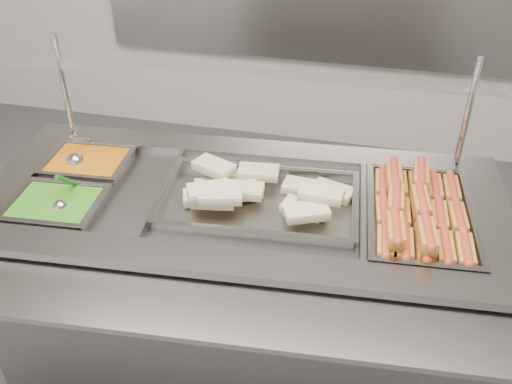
% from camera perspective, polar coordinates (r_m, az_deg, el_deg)
% --- Properties ---
extents(steam_counter, '(1.85, 0.93, 0.86)m').
position_cam_1_polar(steam_counter, '(2.22, -1.23, -9.52)').
color(steam_counter, slate).
rests_on(steam_counter, ground).
extents(tray_rail, '(1.73, 0.49, 0.05)m').
position_cam_1_polar(tray_rail, '(1.61, -4.46, -11.60)').
color(tray_rail, gray).
rests_on(tray_rail, steam_counter).
extents(sneeze_guard, '(1.59, 0.40, 0.42)m').
position_cam_1_polar(sneeze_guard, '(1.96, -0.44, 11.47)').
color(sneeze_guard, silver).
rests_on(sneeze_guard, steam_counter).
extents(pan_hotdogs, '(0.36, 0.55, 0.10)m').
position_cam_1_polar(pan_hotdogs, '(1.97, 15.98, -2.87)').
color(pan_hotdogs, '#969393').
rests_on(pan_hotdogs, steam_counter).
extents(pan_wraps, '(0.68, 0.43, 0.07)m').
position_cam_1_polar(pan_wraps, '(1.95, 0.28, -1.15)').
color(pan_wraps, '#969393').
rests_on(pan_wraps, steam_counter).
extents(pan_beans, '(0.30, 0.25, 0.10)m').
position_cam_1_polar(pan_beans, '(2.25, -16.34, 2.21)').
color(pan_beans, '#969393').
rests_on(pan_beans, steam_counter).
extents(pan_peas, '(0.30, 0.25, 0.10)m').
position_cam_1_polar(pan_peas, '(2.05, -19.27, -1.90)').
color(pan_peas, '#969393').
rests_on(pan_peas, steam_counter).
extents(hotdogs_in_buns, '(0.32, 0.51, 0.11)m').
position_cam_1_polar(hotdogs_in_buns, '(1.94, 15.80, -1.82)').
color(hotdogs_in_buns, '#A86923').
rests_on(hotdogs_in_buns, pan_hotdogs).
extents(tortilla_wraps, '(0.59, 0.31, 0.09)m').
position_cam_1_polar(tortilla_wraps, '(1.94, -0.18, 0.03)').
color(tortilla_wraps, beige).
rests_on(tortilla_wraps, pan_wraps).
extents(ladle, '(0.07, 0.18, 0.14)m').
position_cam_1_polar(ladle, '(2.23, -17.56, 3.08)').
color(ladle, '#B2B3B7').
rests_on(ladle, pan_beans).
extents(serving_spoon, '(0.05, 0.16, 0.14)m').
position_cam_1_polar(serving_spoon, '(2.01, -18.85, -0.97)').
color(serving_spoon, '#B2B3B7').
rests_on(serving_spoon, pan_peas).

